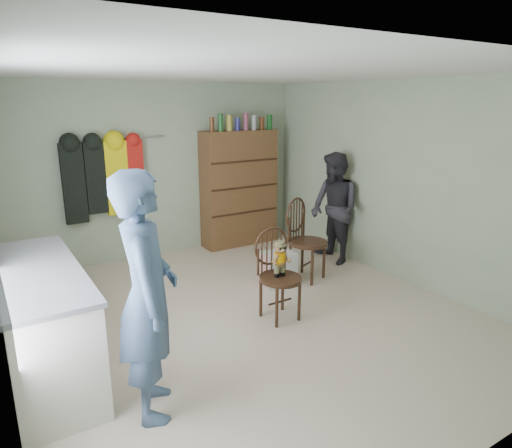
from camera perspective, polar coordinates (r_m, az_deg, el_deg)
ground_plane at (r=4.99m, az=-1.24°, el=-11.52°), size 5.00×5.00×0.00m
room_walls at (r=4.96m, az=-4.52°, el=7.47°), size 5.00×5.00×5.00m
counter at (r=4.23m, az=-25.04°, el=-11.07°), size 0.64×1.86×0.94m
chair_front at (r=4.78m, az=2.73°, el=-5.49°), size 0.43×0.43×0.97m
chair_far at (r=5.85m, az=5.99°, el=-1.53°), size 0.61×0.61×1.06m
striped_bag at (r=5.73m, az=2.73°, el=-5.56°), size 0.43×0.35×0.42m
person_left at (r=3.34m, az=-13.45°, el=-8.80°), size 0.62×0.76×1.82m
person_right at (r=6.47m, az=9.76°, el=1.93°), size 0.67×0.82×1.56m
dresser at (r=7.19m, az=-2.12°, el=4.57°), size 1.20×0.39×2.06m
coat_rack at (r=6.45m, az=-18.80°, el=5.56°), size 1.42×0.12×1.09m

